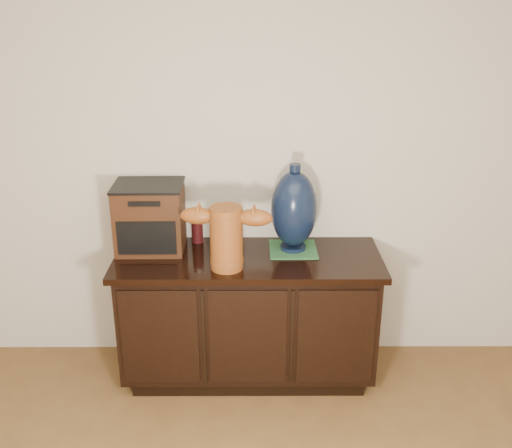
{
  "coord_description": "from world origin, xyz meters",
  "views": [
    {
      "loc": [
        0.03,
        -0.75,
        2.12
      ],
      "look_at": [
        0.04,
        2.18,
        0.96
      ],
      "focal_mm": 42.0,
      "sensor_mm": 36.0,
      "label": 1
    }
  ],
  "objects_px": {
    "sideboard": "(248,315)",
    "terracotta_vessel": "(226,234)",
    "lamp_base": "(294,210)",
    "spray_can": "(197,227)",
    "tv_radio": "(150,217)"
  },
  "relations": [
    {
      "from": "sideboard",
      "to": "terracotta_vessel",
      "type": "distance_m",
      "value": 0.59
    },
    {
      "from": "sideboard",
      "to": "tv_radio",
      "type": "relative_size",
      "value": 3.84
    },
    {
      "from": "spray_can",
      "to": "tv_radio",
      "type": "bearing_deg",
      "value": -159.77
    },
    {
      "from": "sideboard",
      "to": "tv_radio",
      "type": "distance_m",
      "value": 0.79
    },
    {
      "from": "terracotta_vessel",
      "to": "sideboard",
      "type": "bearing_deg",
      "value": 58.14
    },
    {
      "from": "terracotta_vessel",
      "to": "spray_can",
      "type": "xyz_separation_m",
      "value": [
        -0.18,
        0.35,
        -0.1
      ]
    },
    {
      "from": "tv_radio",
      "to": "terracotta_vessel",
      "type": "bearing_deg",
      "value": -31.12
    },
    {
      "from": "sideboard",
      "to": "terracotta_vessel",
      "type": "xyz_separation_m",
      "value": [
        -0.11,
        -0.14,
        0.56
      ]
    },
    {
      "from": "lamp_base",
      "to": "spray_can",
      "type": "xyz_separation_m",
      "value": [
        -0.54,
        0.12,
        -0.15
      ]
    },
    {
      "from": "tv_radio",
      "to": "spray_can",
      "type": "distance_m",
      "value": 0.28
    },
    {
      "from": "sideboard",
      "to": "lamp_base",
      "type": "xyz_separation_m",
      "value": [
        0.25,
        0.09,
        0.61
      ]
    },
    {
      "from": "terracotta_vessel",
      "to": "lamp_base",
      "type": "distance_m",
      "value": 0.43
    },
    {
      "from": "lamp_base",
      "to": "spray_can",
      "type": "bearing_deg",
      "value": 167.83
    },
    {
      "from": "sideboard",
      "to": "terracotta_vessel",
      "type": "bearing_deg",
      "value": -127.77
    },
    {
      "from": "terracotta_vessel",
      "to": "lamp_base",
      "type": "bearing_deg",
      "value": 38.32
    }
  ]
}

